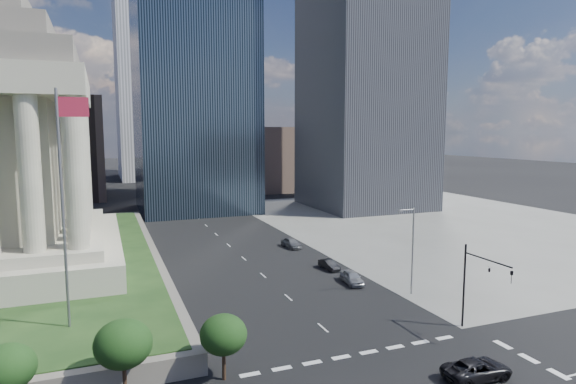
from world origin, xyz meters
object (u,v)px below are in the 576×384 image
flagpole (64,196)px  street_lamp_north (411,246)px  pickup_truck (477,369)px  parked_sedan_far (291,243)px  parked_sedan_near (352,277)px  parked_sedan_mid (329,265)px  traffic_signal_ne (479,278)px

flagpole → street_lamp_north: size_ratio=2.00×
pickup_truck → parked_sedan_far: parked_sedan_far is taller
flagpole → parked_sedan_near: flagpole is taller
parked_sedan_mid → parked_sedan_near: bearing=-95.4°
parked_sedan_near → parked_sedan_mid: size_ratio=1.18×
parked_sedan_mid → parked_sedan_far: bearing=86.4°
flagpole → pickup_truck: size_ratio=3.71×
traffic_signal_ne → pickup_truck: (-5.81, -6.44, -4.50)m
street_lamp_north → parked_sedan_near: size_ratio=2.17×
flagpole → traffic_signal_ne: (34.33, -10.30, -7.86)m
traffic_signal_ne → parked_sedan_far: 37.53m
flagpole → parked_sedan_far: bearing=41.0°
parked_sedan_mid → traffic_signal_ne: bearing=-86.4°
traffic_signal_ne → street_lamp_north: bearing=85.8°
flagpole → traffic_signal_ne: bearing=-16.7°
parked_sedan_near → traffic_signal_ne: bearing=-71.5°
traffic_signal_ne → parked_sedan_near: traffic_signal_ne is taller
flagpole → parked_sedan_mid: (31.01, 13.45, -12.47)m
traffic_signal_ne → flagpole: bearing=163.3°
street_lamp_north → pickup_truck: street_lamp_north is taller
traffic_signal_ne → street_lamp_north: size_ratio=0.80×
parked_sedan_mid → street_lamp_north: bearing=-75.9°
flagpole → parked_sedan_far: size_ratio=4.30×
parked_sedan_far → pickup_truck: bearing=-98.8°
flagpole → traffic_signal_ne: size_ratio=2.50×
street_lamp_north → parked_sedan_far: street_lamp_north is taller
pickup_truck → parked_sedan_mid: 30.30m
traffic_signal_ne → pickup_truck: traffic_signal_ne is taller
street_lamp_north → parked_sedan_near: bearing=126.1°
parked_sedan_near → parked_sedan_mid: 6.59m
pickup_truck → parked_sedan_far: size_ratio=1.16×
flagpole → parked_sedan_mid: size_ratio=5.12×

